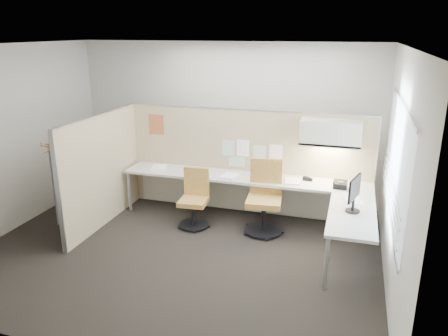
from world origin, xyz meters
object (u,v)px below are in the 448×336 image
(phone, at_px, (340,185))
(desk, at_px, (262,189))
(chair_left, at_px, (195,200))
(monitor, at_px, (354,192))
(chair_right, at_px, (264,199))

(phone, bearing_deg, desk, -175.35)
(desk, relative_size, chair_left, 4.41)
(desk, xyz_separation_m, monitor, (1.37, -0.83, 0.40))
(desk, bearing_deg, chair_right, -68.15)
(chair_right, bearing_deg, phone, 7.01)
(chair_right, xyz_separation_m, phone, (1.09, 0.25, 0.27))
(chair_right, bearing_deg, desk, 105.98)
(phone, bearing_deg, chair_right, -164.62)
(desk, distance_m, chair_left, 1.08)
(monitor, relative_size, phone, 2.19)
(chair_left, distance_m, monitor, 2.50)
(phone, bearing_deg, chair_left, -167.93)
(chair_left, xyz_separation_m, phone, (2.18, 0.37, 0.36))
(desk, xyz_separation_m, chair_right, (0.08, -0.21, -0.09))
(chair_left, distance_m, chair_right, 1.10)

